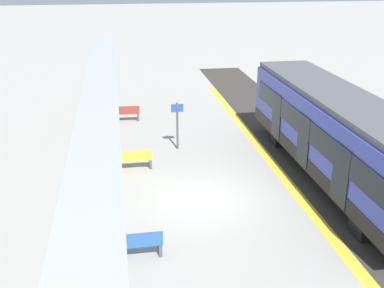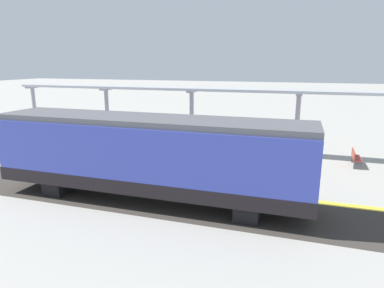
{
  "view_description": "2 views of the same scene",
  "coord_description": "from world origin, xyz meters",
  "px_view_note": "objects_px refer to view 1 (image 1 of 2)",
  "views": [
    {
      "loc": [
        2.79,
        15.56,
        8.09
      ],
      "look_at": [
        -0.05,
        -2.39,
        1.25
      ],
      "focal_mm": 45.35,
      "sensor_mm": 36.0,
      "label": 1
    },
    {
      "loc": [
        -17.4,
        -6.56,
        5.55
      ],
      "look_at": [
        0.23,
        -0.89,
        1.09
      ],
      "focal_mm": 31.44,
      "sensor_mm": 36.0,
      "label": 2
    }
  ],
  "objects_px": {
    "canopy_pillar_nearest": "(106,73)",
    "canopy_pillar_third": "(103,156)",
    "canopy_pillar_fourth": "(99,265)",
    "bench_mid_platform": "(137,244)",
    "bench_near_end": "(126,113)",
    "platform_info_sign": "(177,121)",
    "canopy_pillar_second": "(105,103)",
    "bench_far_end": "(134,159)",
    "train_near_carriage": "(336,136)"
  },
  "relations": [
    {
      "from": "platform_info_sign",
      "to": "bench_far_end",
      "type": "bearing_deg",
      "value": 44.91
    },
    {
      "from": "platform_info_sign",
      "to": "bench_mid_platform",
      "type": "bearing_deg",
      "value": 74.99
    },
    {
      "from": "bench_near_end",
      "to": "bench_mid_platform",
      "type": "bearing_deg",
      "value": 89.77
    },
    {
      "from": "bench_mid_platform",
      "to": "canopy_pillar_third",
      "type": "bearing_deg",
      "value": -74.37
    },
    {
      "from": "bench_mid_platform",
      "to": "platform_info_sign",
      "type": "distance_m",
      "value": 8.9
    },
    {
      "from": "canopy_pillar_second",
      "to": "canopy_pillar_third",
      "type": "distance_m",
      "value": 6.63
    },
    {
      "from": "platform_info_sign",
      "to": "canopy_pillar_third",
      "type": "bearing_deg",
      "value": 58.97
    },
    {
      "from": "train_near_carriage",
      "to": "canopy_pillar_third",
      "type": "bearing_deg",
      "value": 6.67
    },
    {
      "from": "canopy_pillar_fourth",
      "to": "bench_mid_platform",
      "type": "distance_m",
      "value": 3.56
    },
    {
      "from": "canopy_pillar_third",
      "to": "canopy_pillar_fourth",
      "type": "height_order",
      "value": "same"
    },
    {
      "from": "train_near_carriage",
      "to": "bench_far_end",
      "type": "relative_size",
      "value": 8.62
    },
    {
      "from": "canopy_pillar_fourth",
      "to": "platform_info_sign",
      "type": "distance_m",
      "value": 12.09
    },
    {
      "from": "canopy_pillar_fourth",
      "to": "bench_near_end",
      "type": "relative_size",
      "value": 2.54
    },
    {
      "from": "canopy_pillar_second",
      "to": "platform_info_sign",
      "type": "height_order",
      "value": "canopy_pillar_second"
    },
    {
      "from": "canopy_pillar_nearest",
      "to": "bench_near_end",
      "type": "height_order",
      "value": "canopy_pillar_nearest"
    },
    {
      "from": "canopy_pillar_nearest",
      "to": "canopy_pillar_second",
      "type": "bearing_deg",
      "value": 90.0
    },
    {
      "from": "canopy_pillar_second",
      "to": "bench_near_end",
      "type": "bearing_deg",
      "value": -106.54
    },
    {
      "from": "canopy_pillar_nearest",
      "to": "canopy_pillar_fourth",
      "type": "bearing_deg",
      "value": 90.0
    },
    {
      "from": "train_near_carriage",
      "to": "canopy_pillar_fourth",
      "type": "relative_size",
      "value": 3.37
    },
    {
      "from": "canopy_pillar_nearest",
      "to": "canopy_pillar_third",
      "type": "xyz_separation_m",
      "value": [
        0.0,
        13.22,
        0.0
      ]
    },
    {
      "from": "canopy_pillar_nearest",
      "to": "platform_info_sign",
      "type": "relative_size",
      "value": 1.75
    },
    {
      "from": "canopy_pillar_second",
      "to": "bench_mid_platform",
      "type": "height_order",
      "value": "canopy_pillar_second"
    },
    {
      "from": "train_near_carriage",
      "to": "bench_mid_platform",
      "type": "bearing_deg",
      "value": 28.39
    },
    {
      "from": "canopy_pillar_nearest",
      "to": "bench_mid_platform",
      "type": "relative_size",
      "value": 2.55
    },
    {
      "from": "train_near_carriage",
      "to": "bench_near_end",
      "type": "height_order",
      "value": "train_near_carriage"
    },
    {
      "from": "train_near_carriage",
      "to": "canopy_pillar_third",
      "type": "height_order",
      "value": "canopy_pillar_third"
    },
    {
      "from": "train_near_carriage",
      "to": "canopy_pillar_second",
      "type": "bearing_deg",
      "value": -32.47
    },
    {
      "from": "canopy_pillar_nearest",
      "to": "platform_info_sign",
      "type": "distance_m",
      "value": 8.55
    },
    {
      "from": "bench_near_end",
      "to": "platform_info_sign",
      "type": "height_order",
      "value": "platform_info_sign"
    },
    {
      "from": "bench_near_end",
      "to": "bench_mid_platform",
      "type": "height_order",
      "value": "same"
    },
    {
      "from": "train_near_carriage",
      "to": "canopy_pillar_fourth",
      "type": "bearing_deg",
      "value": 39.91
    },
    {
      "from": "canopy_pillar_third",
      "to": "bench_far_end",
      "type": "distance_m",
      "value": 3.75
    },
    {
      "from": "canopy_pillar_second",
      "to": "bench_far_end",
      "type": "bearing_deg",
      "value": 108.27
    },
    {
      "from": "canopy_pillar_fourth",
      "to": "bench_far_end",
      "type": "xyz_separation_m",
      "value": [
        -1.12,
        -9.57,
        -1.51
      ]
    },
    {
      "from": "bench_far_end",
      "to": "platform_info_sign",
      "type": "xyz_separation_m",
      "value": [
        -2.08,
        -2.07,
        0.89
      ]
    },
    {
      "from": "bench_far_end",
      "to": "bench_mid_platform",
      "type": "bearing_deg",
      "value": 88.12
    },
    {
      "from": "canopy_pillar_third",
      "to": "bench_near_end",
      "type": "xyz_separation_m",
      "value": [
        -0.96,
        -9.85,
        -1.51
      ]
    },
    {
      "from": "bench_near_end",
      "to": "bench_mid_platform",
      "type": "distance_m",
      "value": 13.09
    },
    {
      "from": "canopy_pillar_second",
      "to": "bench_near_end",
      "type": "height_order",
      "value": "canopy_pillar_second"
    },
    {
      "from": "bench_near_end",
      "to": "bench_mid_platform",
      "type": "xyz_separation_m",
      "value": [
        0.05,
        13.09,
        0.0
      ]
    },
    {
      "from": "canopy_pillar_fourth",
      "to": "platform_info_sign",
      "type": "height_order",
      "value": "canopy_pillar_fourth"
    },
    {
      "from": "canopy_pillar_third",
      "to": "bench_mid_platform",
      "type": "height_order",
      "value": "canopy_pillar_third"
    },
    {
      "from": "train_near_carriage",
      "to": "canopy_pillar_fourth",
      "type": "height_order",
      "value": "canopy_pillar_fourth"
    },
    {
      "from": "canopy_pillar_nearest",
      "to": "canopy_pillar_fourth",
      "type": "xyz_separation_m",
      "value": [
        0.0,
        19.55,
        0.0
      ]
    },
    {
      "from": "canopy_pillar_nearest",
      "to": "bench_mid_platform",
      "type": "distance_m",
      "value": 16.55
    },
    {
      "from": "canopy_pillar_third",
      "to": "bench_mid_platform",
      "type": "distance_m",
      "value": 3.68
    },
    {
      "from": "train_near_carriage",
      "to": "bench_far_end",
      "type": "bearing_deg",
      "value": -16.08
    },
    {
      "from": "canopy_pillar_third",
      "to": "platform_info_sign",
      "type": "distance_m",
      "value": 6.23
    },
    {
      "from": "bench_far_end",
      "to": "platform_info_sign",
      "type": "bearing_deg",
      "value": -135.09
    },
    {
      "from": "canopy_pillar_nearest",
      "to": "canopy_pillar_second",
      "type": "relative_size",
      "value": 1.0
    }
  ]
}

